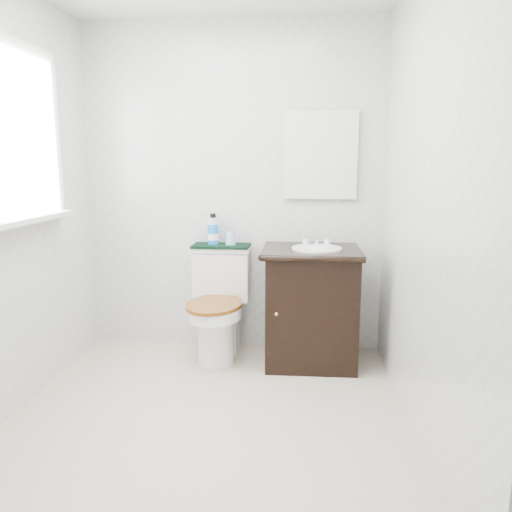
% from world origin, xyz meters
% --- Properties ---
extents(floor, '(2.40, 2.40, 0.00)m').
position_xyz_m(floor, '(0.00, 0.00, 0.00)').
color(floor, beige).
rests_on(floor, ground).
extents(wall_back, '(2.40, 0.00, 2.40)m').
position_xyz_m(wall_back, '(0.00, 1.20, 1.20)').
color(wall_back, silver).
rests_on(wall_back, ground).
extents(wall_front, '(2.40, 0.00, 2.40)m').
position_xyz_m(wall_front, '(0.00, -1.20, 1.20)').
color(wall_front, silver).
rests_on(wall_front, ground).
extents(wall_right, '(0.00, 2.40, 2.40)m').
position_xyz_m(wall_right, '(1.10, 0.00, 1.20)').
color(wall_right, silver).
rests_on(wall_right, ground).
extents(window, '(0.02, 0.70, 0.90)m').
position_xyz_m(window, '(-1.07, 0.25, 1.55)').
color(window, white).
rests_on(window, wall_left).
extents(mirror, '(0.50, 0.02, 0.60)m').
position_xyz_m(mirror, '(0.64, 1.18, 1.45)').
color(mirror, silver).
rests_on(mirror, wall_back).
extents(toilet, '(0.43, 0.64, 0.79)m').
position_xyz_m(toilet, '(-0.08, 0.97, 0.35)').
color(toilet, white).
rests_on(toilet, floor).
extents(vanity, '(0.66, 0.57, 0.92)m').
position_xyz_m(vanity, '(0.59, 0.90, 0.43)').
color(vanity, black).
rests_on(vanity, floor).
extents(trash_bin, '(0.21, 0.18, 0.30)m').
position_xyz_m(trash_bin, '(0.45, 1.10, 0.15)').
color(trash_bin, silver).
rests_on(trash_bin, floor).
extents(towel, '(0.42, 0.22, 0.02)m').
position_xyz_m(towel, '(-0.08, 1.09, 0.80)').
color(towel, black).
rests_on(towel, toilet).
extents(mouthwash_bottle, '(0.08, 0.08, 0.23)m').
position_xyz_m(mouthwash_bottle, '(-0.14, 1.11, 0.91)').
color(mouthwash_bottle, blue).
rests_on(mouthwash_bottle, towel).
extents(cup, '(0.07, 0.07, 0.09)m').
position_xyz_m(cup, '(-0.01, 1.10, 0.85)').
color(cup, '#92CEF0').
rests_on(cup, towel).
extents(soap_bar, '(0.07, 0.05, 0.02)m').
position_xyz_m(soap_bar, '(0.59, 1.04, 0.83)').
color(soap_bar, '#186F77').
rests_on(soap_bar, vanity).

